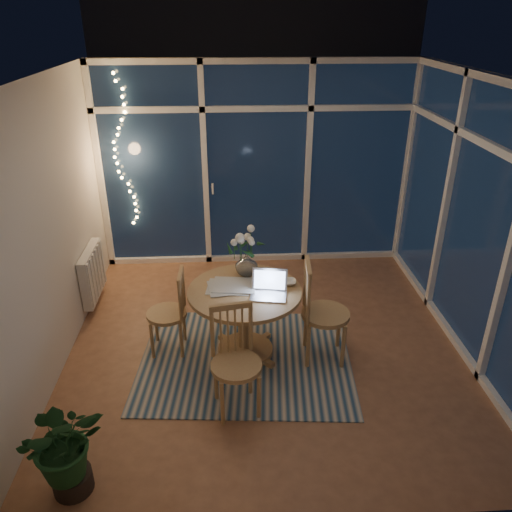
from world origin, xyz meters
The scene contains 25 objects.
floor centered at (0.00, 0.00, 0.00)m, with size 4.00×4.00×0.00m, color brown.
ceiling centered at (0.00, 0.00, 2.60)m, with size 4.00×4.00×0.00m, color white.
wall_back centered at (0.00, 2.00, 1.30)m, with size 4.00×0.04×2.60m, color beige.
wall_front centered at (0.00, -2.00, 1.30)m, with size 4.00×0.04×2.60m, color beige.
wall_left centered at (-2.00, 0.00, 1.30)m, with size 0.04×4.00×2.60m, color beige.
wall_right centered at (2.00, 0.00, 1.30)m, with size 0.04×4.00×2.60m, color beige.
window_wall_back centered at (0.00, 1.96, 1.30)m, with size 4.00×0.10×2.60m, color white.
window_wall_right centered at (1.96, 0.00, 1.30)m, with size 0.10×4.00×2.60m, color white.
radiator centered at (-1.94, 0.90, 0.40)m, with size 0.10×0.70×0.58m, color silver.
fairy_lights centered at (-1.65, 1.88, 1.52)m, with size 0.24×0.10×1.85m, color #F7BF62, non-canonical shape.
garden_patio centered at (0.50, 5.00, -0.06)m, with size 12.00×6.00×0.10m, color black.
garden_fence centered at (0.00, 5.50, 0.90)m, with size 11.00×0.08×1.80m, color #3B2315.
neighbour_roof centered at (0.30, 8.50, 2.20)m, with size 7.00×3.00×2.20m, color #373B43.
garden_shrubs centered at (-0.80, 3.40, 0.45)m, with size 0.90×0.90×0.90m, color black.
rug centered at (-0.24, -0.25, 0.01)m, with size 2.05×1.64×0.01m, color beige.
dining_table centered at (-0.24, -0.15, 0.37)m, with size 1.08×1.08×0.73m, color #A7734B.
chair_left centered at (-1.00, -0.04, 0.45)m, with size 0.42×0.42×0.90m, color #A7734B.
chair_right centered at (0.53, -0.24, 0.52)m, with size 0.49×0.49×1.05m, color #A7734B.
chair_front centered at (-0.34, -0.91, 0.49)m, with size 0.45×0.45×0.97m, color #A7734B.
laptop centered at (-0.03, -0.28, 0.85)m, with size 0.33×0.28×0.24m, color silver, non-canonical shape.
flower_vase centered at (-0.21, 0.16, 0.84)m, with size 0.20×0.20×0.21m, color silver.
bowl centered at (0.19, -0.05, 0.75)m, with size 0.15×0.15×0.04m, color white.
newspapers centered at (-0.35, -0.10, 0.74)m, with size 0.41×0.31×0.02m, color beige.
phone centered at (-0.14, -0.33, 0.74)m, with size 0.10×0.05×0.01m, color black.
potted_plant centered at (-1.53, -1.65, 0.38)m, with size 0.54×0.47×0.76m, color #17421E.
Camera 1 is at (-0.37, -4.19, 3.10)m, focal length 35.00 mm.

